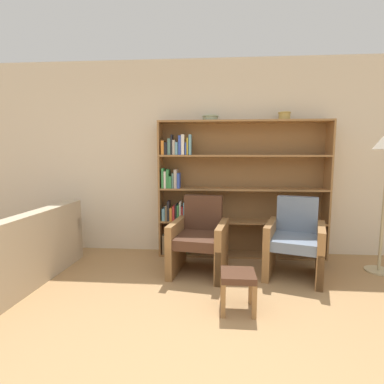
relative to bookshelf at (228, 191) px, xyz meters
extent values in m
plane|color=#A87F51|center=(-0.27, -2.45, -0.92)|extent=(24.00, 24.00, 0.00)
cube|color=beige|center=(-0.27, 0.16, 0.45)|extent=(12.00, 0.06, 2.75)
cube|color=olive|center=(-0.95, -0.03, 0.02)|extent=(0.02, 0.30, 1.89)
cube|color=olive|center=(1.34, -0.03, 0.02)|extent=(0.02, 0.30, 1.89)
cube|color=olive|center=(0.19, -0.03, 0.95)|extent=(2.26, 0.30, 0.02)
cube|color=olive|center=(0.19, -0.03, -0.91)|extent=(2.26, 0.30, 0.03)
cube|color=brown|center=(0.19, 0.12, 0.02)|extent=(2.26, 0.01, 1.89)
cube|color=#7F6B4C|center=(-0.90, -0.09, -0.76)|extent=(0.04, 0.14, 0.27)
cube|color=red|center=(-0.86, -0.06, -0.77)|extent=(0.03, 0.19, 0.27)
cube|color=white|center=(-0.81, -0.09, -0.79)|extent=(0.04, 0.13, 0.22)
cube|color=black|center=(-0.77, -0.06, -0.77)|extent=(0.03, 0.20, 0.26)
cube|color=#334CB2|center=(-0.74, -0.07, -0.82)|extent=(0.02, 0.17, 0.16)
cube|color=#388C47|center=(-0.71, -0.07, -0.80)|extent=(0.03, 0.17, 0.20)
cube|color=white|center=(-0.67, -0.07, -0.80)|extent=(0.04, 0.16, 0.20)
cube|color=red|center=(-0.63, -0.06, -0.77)|extent=(0.04, 0.19, 0.25)
cube|color=#388C47|center=(-0.59, -0.07, -0.80)|extent=(0.04, 0.17, 0.21)
cube|color=olive|center=(0.19, -0.03, -0.43)|extent=(2.26, 0.30, 0.03)
cube|color=#669EB2|center=(-0.90, -0.06, -0.33)|extent=(0.04, 0.18, 0.17)
cube|color=#7F6B4C|center=(-0.86, -0.06, -0.31)|extent=(0.02, 0.18, 0.22)
cube|color=black|center=(-0.83, -0.09, -0.28)|extent=(0.03, 0.13, 0.28)
cube|color=orange|center=(-0.79, -0.09, -0.32)|extent=(0.03, 0.14, 0.18)
cube|color=red|center=(-0.76, -0.07, -0.31)|extent=(0.03, 0.18, 0.21)
cube|color=black|center=(-0.72, -0.06, -0.30)|extent=(0.02, 0.19, 0.23)
cube|color=#388C47|center=(-0.69, -0.08, -0.31)|extent=(0.03, 0.16, 0.22)
cube|color=white|center=(-0.66, -0.07, -0.28)|extent=(0.02, 0.18, 0.27)
cube|color=red|center=(-0.63, -0.08, -0.31)|extent=(0.02, 0.15, 0.20)
cube|color=#669EB2|center=(-0.60, -0.08, -0.29)|extent=(0.04, 0.14, 0.26)
cube|color=#388C47|center=(-0.57, -0.08, -0.31)|extent=(0.02, 0.15, 0.20)
cube|color=olive|center=(0.19, -0.03, 0.03)|extent=(2.26, 0.30, 0.02)
cube|color=#388C47|center=(-0.90, -0.08, 0.18)|extent=(0.03, 0.16, 0.27)
cube|color=white|center=(-0.87, -0.10, 0.16)|extent=(0.03, 0.12, 0.23)
cube|color=#388C47|center=(-0.85, -0.07, 0.17)|extent=(0.02, 0.17, 0.26)
cube|color=#388C47|center=(-0.83, -0.06, 0.17)|extent=(0.02, 0.19, 0.26)
cube|color=#388C47|center=(-0.80, -0.07, 0.13)|extent=(0.03, 0.16, 0.17)
cube|color=#4C756B|center=(-0.76, -0.08, 0.15)|extent=(0.02, 0.15, 0.21)
cube|color=#B2A899|center=(-0.73, -0.06, 0.17)|extent=(0.04, 0.20, 0.26)
cube|color=#334CB2|center=(-0.68, -0.08, 0.15)|extent=(0.04, 0.14, 0.21)
cube|color=olive|center=(0.19, -0.03, 0.49)|extent=(2.26, 0.30, 0.02)
cube|color=orange|center=(-0.90, -0.07, 0.60)|extent=(0.04, 0.17, 0.19)
cube|color=black|center=(-0.86, -0.07, 0.59)|extent=(0.04, 0.18, 0.17)
cube|color=#4C756B|center=(-0.81, -0.06, 0.61)|extent=(0.04, 0.20, 0.22)
cube|color=black|center=(-0.78, -0.08, 0.64)|extent=(0.02, 0.16, 0.27)
cube|color=#B2A899|center=(-0.75, -0.09, 0.60)|extent=(0.03, 0.12, 0.20)
cube|color=#669EB2|center=(-0.71, -0.08, 0.59)|extent=(0.03, 0.16, 0.17)
cube|color=#334CB2|center=(-0.66, -0.09, 0.63)|extent=(0.04, 0.12, 0.26)
cube|color=white|center=(-0.62, -0.08, 0.64)|extent=(0.04, 0.15, 0.27)
cube|color=#334CB2|center=(-0.58, -0.06, 0.58)|extent=(0.02, 0.19, 0.16)
cube|color=gold|center=(-0.56, -0.08, 0.61)|extent=(0.02, 0.16, 0.23)
cube|color=#669EB2|center=(-0.53, -0.08, 0.64)|extent=(0.03, 0.16, 0.27)
cylinder|color=gray|center=(-0.26, -0.03, 0.99)|extent=(0.20, 0.20, 0.07)
torus|color=gray|center=(-0.26, -0.03, 1.02)|extent=(0.22, 0.22, 0.02)
cylinder|color=tan|center=(0.73, -0.03, 1.01)|extent=(0.15, 0.15, 0.10)
torus|color=tan|center=(0.73, -0.03, 1.06)|extent=(0.17, 0.17, 0.02)
cube|color=tan|center=(-2.48, -1.06, -0.72)|extent=(0.90, 1.67, 0.42)
cube|color=tan|center=(-2.15, -1.07, -0.31)|extent=(0.26, 1.64, 0.39)
cube|color=tan|center=(-2.44, -0.30, -0.64)|extent=(0.83, 0.16, 0.58)
cube|color=#A83838|center=(-2.29, -1.30, -0.33)|extent=(0.19, 0.37, 0.37)
cube|color=#A83838|center=(-2.27, -0.84, -0.33)|extent=(0.19, 0.37, 0.37)
cube|color=olive|center=(-0.14, -1.05, -0.73)|extent=(0.08, 0.08, 0.39)
cube|color=olive|center=(-0.70, -0.96, -0.73)|extent=(0.08, 0.08, 0.39)
cube|color=olive|center=(-0.04, -0.44, -0.73)|extent=(0.08, 0.08, 0.39)
cube|color=olive|center=(-0.61, -0.35, -0.73)|extent=(0.08, 0.08, 0.39)
cube|color=#4C2D1E|center=(-0.37, -0.70, -0.50)|extent=(0.57, 0.71, 0.12)
cube|color=#4C2D1E|center=(-0.33, -0.42, -0.24)|extent=(0.49, 0.19, 0.46)
cube|color=olive|center=(-0.09, -0.74, -0.61)|extent=(0.18, 0.68, 0.63)
cube|color=olive|center=(-0.65, -0.66, -0.61)|extent=(0.18, 0.68, 0.63)
cube|color=olive|center=(0.94, -1.08, -0.73)|extent=(0.09, 0.09, 0.39)
cube|color=olive|center=(0.39, -0.90, -0.73)|extent=(0.09, 0.09, 0.39)
cube|color=olive|center=(1.12, -0.50, -0.73)|extent=(0.09, 0.09, 0.39)
cube|color=olive|center=(0.58, -0.32, -0.73)|extent=(0.09, 0.09, 0.39)
cube|color=slate|center=(0.76, -0.70, -0.50)|extent=(0.65, 0.76, 0.12)
cube|color=slate|center=(0.84, -0.43, -0.24)|extent=(0.49, 0.26, 0.46)
cube|color=olive|center=(1.02, -0.79, -0.61)|extent=(0.28, 0.67, 0.63)
cube|color=olive|center=(0.49, -0.61, -0.61)|extent=(0.28, 0.67, 0.63)
cylinder|color=tan|center=(1.84, -0.47, -0.92)|extent=(0.32, 0.32, 0.02)
cylinder|color=tan|center=(1.84, -0.47, -0.17)|extent=(0.04, 0.04, 1.48)
cube|color=olive|center=(-0.10, -1.41, -0.77)|extent=(0.04, 0.04, 0.31)
cube|color=olive|center=(0.17, -1.41, -0.77)|extent=(0.04, 0.04, 0.31)
cube|color=olive|center=(-0.10, -1.68, -0.77)|extent=(0.04, 0.04, 0.31)
cube|color=olive|center=(0.17, -1.68, -0.77)|extent=(0.04, 0.04, 0.31)
cube|color=#4C2D1E|center=(0.04, -1.54, -0.59)|extent=(0.31, 0.31, 0.06)
camera|label=1|loc=(-0.18, -4.19, 0.53)|focal=28.00mm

